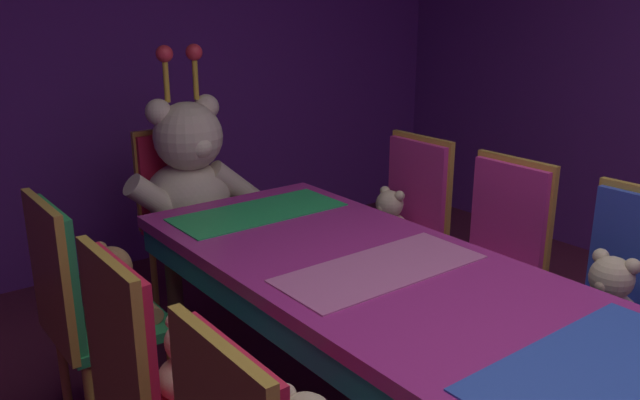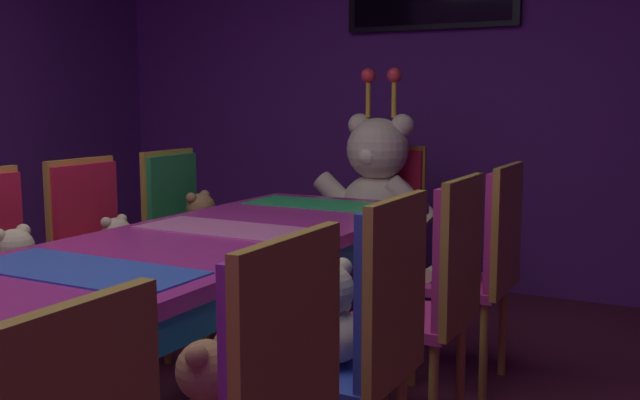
% 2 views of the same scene
% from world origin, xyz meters
% --- Properties ---
extents(wall_back, '(5.20, 0.12, 2.80)m').
position_xyz_m(wall_back, '(0.00, 3.20, 1.40)').
color(wall_back, '#59267F').
rests_on(wall_back, ground_plane).
extents(banquet_table, '(0.90, 3.76, 0.75)m').
position_xyz_m(banquet_table, '(0.00, 0.00, 0.66)').
color(banquet_table, '#B22D8C').
rests_on(banquet_table, ground_plane).
extents(teddy_left_3, '(0.26, 0.33, 0.31)m').
position_xyz_m(teddy_left_3, '(-0.68, 0.32, 0.59)').
color(teddy_left_3, beige).
rests_on(teddy_left_3, chair_left_3).
extents(chair_left_4, '(0.42, 0.41, 0.98)m').
position_xyz_m(chair_left_4, '(-0.84, 0.90, 0.60)').
color(chair_left_4, red).
rests_on(chair_left_4, ground_plane).
extents(teddy_left_4, '(0.22, 0.29, 0.27)m').
position_xyz_m(teddy_left_4, '(-0.70, 0.90, 0.57)').
color(teddy_left_4, beige).
rests_on(teddy_left_4, chair_left_4).
extents(chair_left_5, '(0.42, 0.41, 0.98)m').
position_xyz_m(chair_left_5, '(-0.84, 1.53, 0.60)').
color(chair_left_5, '#268C4C').
rests_on(chair_left_5, ground_plane).
extents(teddy_left_5, '(0.26, 0.33, 0.31)m').
position_xyz_m(teddy_left_5, '(-0.70, 1.53, 0.59)').
color(teddy_left_5, '#9E7247').
rests_on(teddy_left_5, chair_left_5).
extents(chair_right_3, '(0.42, 0.41, 0.98)m').
position_xyz_m(chair_right_3, '(0.83, 0.32, 0.60)').
color(chair_right_3, '#2D47B2').
rests_on(chair_right_3, ground_plane).
extents(teddy_right_3, '(0.26, 0.34, 0.32)m').
position_xyz_m(teddy_right_3, '(0.68, 0.32, 0.59)').
color(teddy_right_3, beige).
rests_on(teddy_right_3, chair_right_3).
extents(chair_right_4, '(0.42, 0.41, 0.98)m').
position_xyz_m(chair_right_4, '(0.84, 0.93, 0.60)').
color(chair_right_4, '#CC338C').
rests_on(chair_right_4, ground_plane).
extents(chair_right_5, '(0.42, 0.41, 0.98)m').
position_xyz_m(chair_right_5, '(0.85, 1.51, 0.60)').
color(chair_right_5, '#CC338C').
rests_on(chair_right_5, ground_plane).
extents(teddy_right_5, '(0.23, 0.30, 0.28)m').
position_xyz_m(teddy_right_5, '(0.71, 1.51, 0.58)').
color(teddy_right_5, beige).
rests_on(teddy_right_5, chair_right_5).
extents(throne_chair, '(0.41, 0.42, 0.98)m').
position_xyz_m(throne_chair, '(0.00, 2.42, 0.60)').
color(throne_chair, red).
rests_on(throne_chair, ground_plane).
extents(king_teddy_bear, '(0.76, 0.59, 0.97)m').
position_xyz_m(king_teddy_bear, '(0.00, 2.25, 0.77)').
color(king_teddy_bear, beige).
rests_on(king_teddy_bear, throne_chair).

